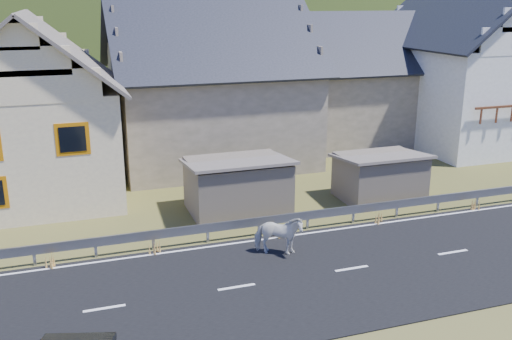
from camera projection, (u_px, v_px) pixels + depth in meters
name	position (u px, v px, depth m)	size (l,w,h in m)	color
ground	(352.00, 270.00, 18.96)	(160.00, 160.00, 0.00)	#42441A
road	(352.00, 269.00, 18.95)	(60.00, 7.00, 0.04)	black
lane_markings	(352.00, 268.00, 18.95)	(60.00, 6.60, 0.01)	silver
guardrail	(308.00, 216.00, 22.14)	(28.10, 0.09, 0.75)	#93969B
shed_left	(237.00, 186.00, 23.94)	(4.30, 3.30, 2.40)	#6D6152
shed_right	(380.00, 177.00, 25.49)	(3.80, 2.90, 2.20)	#6D6152
house_cream	(31.00, 99.00, 25.55)	(7.80, 9.80, 8.30)	#FFEAB4
house_stone_a	(209.00, 76.00, 30.94)	(10.80, 9.80, 8.90)	#9F907C
house_stone_b	(356.00, 72.00, 35.92)	(9.80, 8.80, 8.10)	#9F907C
house_white	(468.00, 60.00, 34.79)	(8.80, 10.80, 9.70)	white
mountain	(108.00, 89.00, 189.65)	(440.00, 280.00, 260.00)	#223213
horse	(278.00, 235.00, 19.81)	(1.72, 0.78, 1.45)	silver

